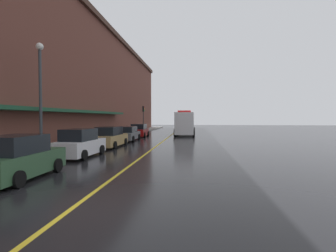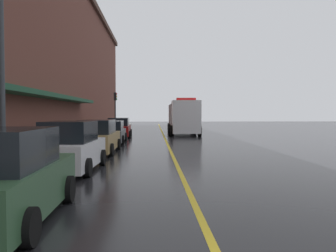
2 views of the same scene
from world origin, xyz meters
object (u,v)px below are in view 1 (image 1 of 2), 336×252
object	(u,v)px
box_truck	(185,124)
parked_car_0	(18,159)
parked_car_1	(80,144)
parking_meter_1	(127,129)
street_lamp_left	(40,87)
parked_car_3	(128,134)
parked_car_4	(139,131)
traffic_light_near	(143,114)
parking_meter_0	(40,144)
parked_car_2	(110,137)

from	to	relation	value
box_truck	parked_car_0	bearing A→B (deg)	-12.02
parked_car_1	parking_meter_1	size ratio (longest dim) A/B	3.22
box_truck	street_lamp_left	bearing A→B (deg)	-19.23
parked_car_0	parking_meter_1	world-z (taller)	parked_car_0
parked_car_3	parked_car_4	xyz separation A→B (m)	(-0.03, 5.84, 0.05)
parked_car_3	street_lamp_left	size ratio (longest dim) A/B	0.71
parked_car_4	street_lamp_left	xyz separation A→B (m)	(-1.98, -18.76, 3.60)
parked_car_3	box_truck	xyz separation A→B (m)	(5.93, 9.80, 0.92)
parked_car_4	box_truck	size ratio (longest dim) A/B	0.52
parked_car_0	box_truck	size ratio (longest dim) A/B	0.51
box_truck	traffic_light_near	world-z (taller)	traffic_light_near
parked_car_0	parking_meter_0	size ratio (longest dim) A/B	3.34
box_truck	parking_meter_0	world-z (taller)	box_truck
parking_meter_0	traffic_light_near	bearing A→B (deg)	89.88
parked_car_0	street_lamp_left	world-z (taller)	street_lamp_left
parked_car_2	parked_car_4	size ratio (longest dim) A/B	1.08
box_truck	traffic_light_near	bearing A→B (deg)	-125.60
parked_car_1	parked_car_4	distance (m)	17.66
parked_car_4	traffic_light_near	size ratio (longest dim) A/B	1.05
parked_car_3	parking_meter_0	size ratio (longest dim) A/B	3.68
parked_car_2	parked_car_3	xyz separation A→B (m)	(-0.04, 6.11, -0.08)
box_truck	traffic_light_near	distance (m)	9.08
parked_car_2	box_truck	xyz separation A→B (m)	(5.90, 15.91, 0.84)
parked_car_2	parking_meter_0	bearing A→B (deg)	170.65
parked_car_2	parking_meter_1	world-z (taller)	parked_car_2
parking_meter_0	street_lamp_left	bearing A→B (deg)	118.46
box_truck	parking_meter_1	distance (m)	8.89
parked_car_0	parked_car_3	bearing A→B (deg)	-0.83
parked_car_4	street_lamp_left	bearing A→B (deg)	172.85
parked_car_1	parked_car_0	bearing A→B (deg)	-177.03
parking_meter_1	traffic_light_near	bearing A→B (deg)	89.65
parking_meter_0	street_lamp_left	distance (m)	3.57
parked_car_0	traffic_light_near	size ratio (longest dim) A/B	1.03
parked_car_2	parked_car_1	bearing A→B (deg)	-179.71
parking_meter_0	parked_car_2	bearing A→B (deg)	79.67
box_truck	parking_meter_1	bearing A→B (deg)	-55.81
parked_car_0	box_truck	xyz separation A→B (m)	(5.89, 27.61, 0.81)
parked_car_4	box_truck	distance (m)	7.21
parked_car_2	street_lamp_left	world-z (taller)	street_lamp_left
parked_car_2	parking_meter_1	distance (m)	11.03
parked_car_2	parking_meter_1	bearing A→B (deg)	8.51
box_truck	parked_car_4	bearing A→B (deg)	-56.34
parked_car_2	parked_car_3	size ratio (longest dim) A/B	1.00
parked_car_2	parking_meter_0	xyz separation A→B (m)	(-1.44, -7.92, 0.23)
parked_car_3	parked_car_1	bearing A→B (deg)	178.95
parked_car_1	parking_meter_0	bearing A→B (deg)	150.33
parked_car_3	traffic_light_near	size ratio (longest dim) A/B	1.14
parked_car_4	street_lamp_left	size ratio (longest dim) A/B	0.65
street_lamp_left	traffic_light_near	size ratio (longest dim) A/B	1.61
parked_car_4	street_lamp_left	distance (m)	19.21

